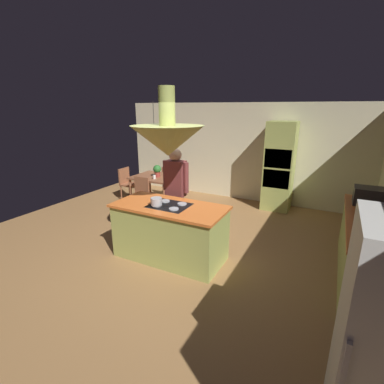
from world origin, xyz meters
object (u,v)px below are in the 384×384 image
at_px(potted_plant_on_table, 157,170).
at_px(cooking_pot_on_cooktop, 156,201).
at_px(dining_table, 156,180).
at_px(person_at_island, 176,188).
at_px(chair_by_back_wall, 170,180).
at_px(microwave_on_counter, 370,196).
at_px(kitchen_island, 170,231).
at_px(oven_tower, 279,167).
at_px(chair_at_corner, 127,182).
at_px(canister_flour, 378,229).
at_px(chair_facing_island, 139,193).
at_px(canister_tea, 375,218).
at_px(cup_on_table, 154,177).
at_px(canister_sugar, 376,225).

height_order(potted_plant_on_table, cooking_pot_on_cooktop, cooking_pot_on_cooktop).
relative_size(dining_table, person_at_island, 0.65).
distance_m(chair_by_back_wall, microwave_on_counter, 4.75).
relative_size(dining_table, chair_by_back_wall, 1.28).
xyz_separation_m(person_at_island, microwave_on_counter, (3.14, 0.79, 0.07)).
height_order(kitchen_island, oven_tower, oven_tower).
bearing_deg(dining_table, cooking_pot_on_cooktop, -55.37).
xyz_separation_m(chair_at_corner, cooking_pot_on_cooktop, (2.48, -2.23, 0.50)).
height_order(dining_table, canister_flour, canister_flour).
relative_size(chair_facing_island, chair_by_back_wall, 1.00).
height_order(canister_tea, cooking_pot_on_cooktop, canister_tea).
xyz_separation_m(person_at_island, canister_tea, (3.14, -0.14, 0.03)).
distance_m(oven_tower, dining_table, 3.05).
height_order(cup_on_table, cooking_pot_on_cooktop, cooking_pot_on_cooktop).
bearing_deg(chair_by_back_wall, canister_flour, 150.41).
bearing_deg(potted_plant_on_table, microwave_on_counter, -7.21).
height_order(kitchen_island, canister_tea, canister_tea).
relative_size(dining_table, chair_at_corner, 1.28).
bearing_deg(chair_facing_island, cooking_pot_on_cooktop, -44.95).
height_order(chair_at_corner, potted_plant_on_table, potted_plant_on_table).
relative_size(dining_table, cup_on_table, 12.39).
bearing_deg(canister_flour, cooking_pot_on_cooktop, -173.46).
relative_size(person_at_island, microwave_on_counter, 3.75).
distance_m(chair_by_back_wall, canister_tea, 5.08).
relative_size(dining_table, chair_facing_island, 1.28).
xyz_separation_m(dining_table, person_at_island, (1.40, -1.39, 0.33)).
height_order(oven_tower, microwave_on_counter, oven_tower).
relative_size(dining_table, canister_tea, 5.66).
bearing_deg(chair_at_corner, chair_facing_island, -126.49).
relative_size(dining_table, cooking_pot_on_cooktop, 6.19).
distance_m(dining_table, person_at_island, 2.00).
height_order(chair_by_back_wall, canister_tea, canister_tea).
distance_m(dining_table, cup_on_table, 0.30).
distance_m(dining_table, canister_flour, 4.93).
bearing_deg(cup_on_table, oven_tower, 27.20).
bearing_deg(potted_plant_on_table, chair_by_back_wall, 95.43).
relative_size(dining_table, canister_flour, 5.72).
bearing_deg(canister_tea, cup_on_table, 163.73).
bearing_deg(oven_tower, dining_table, -157.79).
bearing_deg(chair_by_back_wall, canister_sugar, 152.15).
bearing_deg(chair_at_corner, chair_by_back_wall, -53.51).
bearing_deg(person_at_island, cooking_pot_on_cooktop, -80.86).
bearing_deg(chair_at_corner, canister_sugar, -107.30).
bearing_deg(oven_tower, canister_sugar, -58.59).
bearing_deg(microwave_on_counter, kitchen_island, -152.11).
distance_m(chair_at_corner, cup_on_table, 1.12).
distance_m(dining_table, cooking_pot_on_cooktop, 2.73).
distance_m(chair_by_back_wall, chair_at_corner, 1.16).
xyz_separation_m(oven_tower, chair_by_back_wall, (-2.80, -0.45, -0.56)).
relative_size(oven_tower, dining_table, 1.91).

